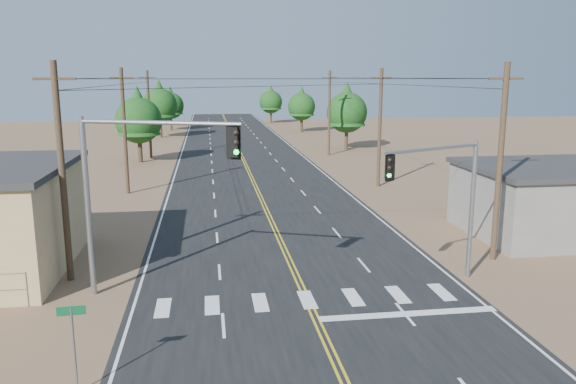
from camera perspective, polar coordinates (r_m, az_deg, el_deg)
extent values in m
cube|color=black|center=(45.16, -2.95, -0.24)|extent=(15.00, 200.00, 0.02)
cylinder|color=gray|center=(25.67, -24.98, -8.94)|extent=(0.06, 0.06, 1.50)
cylinder|color=#4C3826|center=(27.16, -21.95, 1.69)|extent=(0.30, 0.30, 10.00)
cube|color=#4C3826|center=(26.82, -22.64, 10.56)|extent=(1.80, 0.12, 0.12)
cylinder|color=#4C3826|center=(46.67, -16.27, 5.90)|extent=(0.30, 0.30, 10.00)
cube|color=#4C3826|center=(46.48, -16.56, 11.05)|extent=(1.80, 0.12, 0.12)
cylinder|color=#4C3826|center=(66.48, -13.93, 7.60)|extent=(0.30, 0.30, 10.00)
cube|color=#4C3826|center=(66.34, -14.11, 11.22)|extent=(1.80, 0.12, 0.12)
cylinder|color=#4C3826|center=(30.09, 20.72, 2.68)|extent=(0.30, 0.30, 10.00)
cube|color=#4C3826|center=(29.79, 21.31, 10.68)|extent=(1.80, 0.12, 0.12)
cylinder|color=#4C3826|center=(48.44, 9.30, 6.40)|extent=(0.30, 0.30, 10.00)
cube|color=#4C3826|center=(48.25, 9.47, 11.37)|extent=(1.80, 0.12, 0.12)
cylinder|color=#4C3826|center=(67.73, 4.21, 7.97)|extent=(0.30, 0.30, 10.00)
cube|color=#4C3826|center=(67.59, 4.26, 11.53)|extent=(1.80, 0.12, 0.12)
cylinder|color=gray|center=(25.18, -19.63, -1.89)|extent=(0.25, 0.25, 7.40)
cylinder|color=gray|center=(24.62, -20.22, 6.52)|extent=(0.19, 0.19, 0.63)
cylinder|color=gray|center=(22.93, -12.98, 6.88)|extent=(6.46, 2.63, 0.17)
cube|color=black|center=(21.83, -5.50, 5.08)|extent=(0.46, 0.43, 1.16)
sphere|color=black|center=(21.62, -5.31, 6.01)|extent=(0.21, 0.21, 0.21)
sphere|color=black|center=(21.66, -5.29, 5.03)|extent=(0.21, 0.21, 0.21)
sphere|color=#0CE533|center=(21.70, -5.28, 4.06)|extent=(0.21, 0.21, 0.21)
cylinder|color=gray|center=(27.28, 18.15, -2.07)|extent=(0.21, 0.21, 6.20)
cylinder|color=gray|center=(26.75, 18.57, 4.40)|extent=(0.16, 0.16, 0.53)
cylinder|color=gray|center=(24.66, 14.58, 4.27)|extent=(5.04, 2.43, 0.14)
cube|color=black|center=(22.99, 10.31, 2.50)|extent=(0.39, 0.37, 0.98)
sphere|color=black|center=(22.79, 10.30, 3.21)|extent=(0.18, 0.18, 0.18)
sphere|color=black|center=(22.83, 10.27, 2.44)|extent=(0.18, 0.18, 0.18)
sphere|color=#0CE533|center=(22.88, 10.24, 1.67)|extent=(0.18, 0.18, 0.18)
cylinder|color=gray|center=(18.33, -20.87, -14.82)|extent=(0.07, 0.07, 2.73)
cube|color=#0B4E29|center=(17.83, -21.17, -11.19)|extent=(0.82, 0.09, 0.27)
cylinder|color=#3F2D1E|center=(64.15, -14.80, 4.29)|extent=(0.49, 0.49, 3.02)
cone|color=#134313|center=(63.78, -14.99, 8.02)|extent=(4.70, 4.70, 5.37)
sphere|color=#134313|center=(63.85, -14.94, 7.05)|extent=(5.03, 5.03, 5.03)
cylinder|color=#3F2D1E|center=(90.00, -12.81, 6.45)|extent=(0.45, 0.45, 3.21)
cone|color=#134313|center=(89.73, -12.94, 9.29)|extent=(4.99, 4.99, 5.71)
sphere|color=#134313|center=(89.78, -12.90, 8.55)|extent=(5.35, 5.35, 5.35)
cylinder|color=#3F2D1E|center=(102.07, -11.79, 6.96)|extent=(0.40, 0.40, 2.80)
cone|color=#134313|center=(101.84, -11.88, 9.14)|extent=(4.35, 4.35, 4.97)
sphere|color=#134313|center=(101.89, -11.86, 8.57)|extent=(4.66, 4.66, 4.66)
cylinder|color=#3F2D1E|center=(73.47, 5.94, 5.54)|extent=(0.45, 0.45, 3.12)
cone|color=#134313|center=(73.14, 6.02, 8.91)|extent=(4.85, 4.85, 5.54)
sphere|color=#134313|center=(73.20, 6.00, 8.03)|extent=(5.20, 5.20, 5.20)
cylinder|color=#3F2D1E|center=(96.84, 1.38, 6.96)|extent=(0.47, 0.47, 2.80)
cone|color=#134313|center=(96.60, 1.39, 9.26)|extent=(4.36, 4.36, 4.98)
sphere|color=#134313|center=(96.65, 1.39, 8.66)|extent=(4.67, 4.67, 4.67)
cylinder|color=#3F2D1E|center=(115.57, -1.75, 7.71)|extent=(0.41, 0.41, 2.78)
cone|color=#134313|center=(115.37, -1.76, 9.63)|extent=(4.32, 4.32, 4.94)
sphere|color=#134313|center=(115.40, -1.76, 9.13)|extent=(4.63, 4.63, 4.63)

